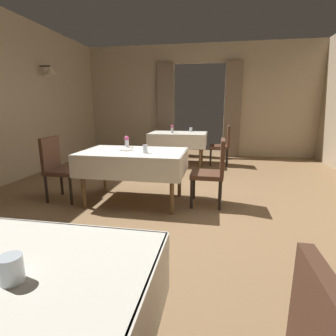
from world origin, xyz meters
The scene contains 13 objects.
ground centered at (0.00, 0.00, 0.00)m, with size 10.08×10.08×0.00m, color olive.
wall_back centered at (0.00, 4.18, 1.51)m, with size 6.40×0.27×3.00m.
dining_table_mid centered at (-0.63, 0.11, 0.65)m, with size 1.45×0.94×0.75m.
dining_table_far centered at (-0.38, 2.86, 0.64)m, with size 1.35×0.91×0.75m.
chair_mid_right centered at (0.49, 0.18, 0.52)m, with size 0.45×0.44×0.93m.
chair_mid_left centered at (-1.74, 0.01, 0.52)m, with size 0.44×0.44×0.93m.
chair_far_right centered at (0.68, 2.87, 0.52)m, with size 0.45×0.44×0.93m.
glass_near_a centered at (-0.18, -2.68, 0.80)m, with size 0.08×0.08×0.10m, color silver.
flower_vase_mid centered at (-0.83, 0.43, 0.84)m, with size 0.07×0.07×0.17m.
plate_mid_b centered at (-0.75, 0.15, 0.76)m, with size 0.20×0.20×0.01m, color white.
glass_mid_c centered at (-0.42, -0.03, 0.81)m, with size 0.06×0.06×0.11m, color silver.
flower_vase_far centered at (-0.51, 2.75, 0.85)m, with size 0.07×0.07×0.19m.
glass_far_b centered at (-0.11, 3.16, 0.80)m, with size 0.07×0.07×0.11m, color silver.
Camera 1 is at (0.50, -3.38, 1.35)m, focal length 28.07 mm.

